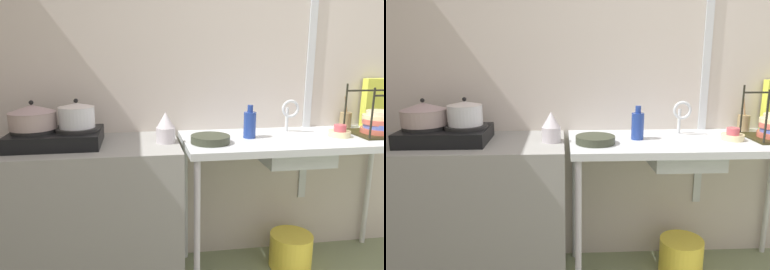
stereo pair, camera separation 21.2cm
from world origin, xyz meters
The scene contains 16 objects.
wall_back centered at (0.00, 1.69, 1.27)m, with size 5.36×0.10×2.54m, color beige.
wall_metal_strip centered at (0.00, 1.63, 1.40)m, with size 0.05×0.01×2.03m, color silver.
counter_concrete centered at (-1.56, 1.35, 0.45)m, with size 1.28×0.57×0.90m, color gray.
counter_sink centered at (-0.18, 1.35, 0.82)m, with size 1.43×0.57×0.90m.
stove centered at (-1.59, 1.35, 0.94)m, with size 0.48×0.35×0.10m.
pot_on_left_burner centered at (-1.71, 1.35, 1.06)m, with size 0.25×0.25×0.15m.
pot_on_right_burner centered at (-1.48, 1.35, 1.06)m, with size 0.19×0.19×0.16m.
percolator centered at (-0.99, 1.33, 0.98)m, with size 0.11×0.11×0.17m.
sink_basin centered at (-0.22, 1.33, 0.82)m, with size 0.40×0.33×0.15m, color silver.
faucet centered at (-0.19, 1.48, 1.04)m, with size 0.11×0.07×0.21m.
frying_pan centered at (-0.74, 1.28, 0.92)m, with size 0.22×0.22×0.04m, color #323728.
cup_by_rack centered at (0.06, 1.31, 0.94)m, with size 0.07×0.07×0.08m, color #C24B52.
small_bowl_on_drainboard centered at (0.07, 1.32, 0.92)m, with size 0.13×0.13×0.04m, color beige.
bottle_by_sink centered at (-0.49, 1.37, 0.98)m, with size 0.07×0.07×0.20m.
utensil_jar centered at (0.26, 1.58, 0.95)m, with size 0.08×0.08×0.21m.
bucket_on_floor centered at (-0.17, 1.38, 0.11)m, with size 0.28×0.28×0.23m, color yellow.
Camera 2 is at (-0.94, -0.71, 1.40)m, focal length 34.21 mm.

